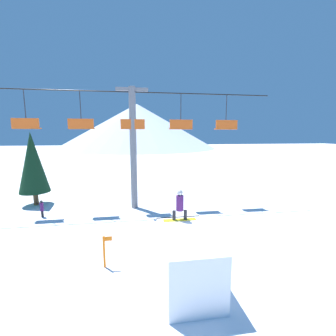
# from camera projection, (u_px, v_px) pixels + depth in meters

# --- Properties ---
(ground_plane) EXTENTS (220.00, 220.00, 0.00)m
(ground_plane) POSITION_uv_depth(u_px,v_px,m) (188.00, 292.00, 8.39)
(ground_plane) COLOR white
(mountain_ridge) EXTENTS (62.33, 62.33, 17.55)m
(mountain_ridge) POSITION_uv_depth(u_px,v_px,m) (137.00, 126.00, 91.06)
(mountain_ridge) COLOR silver
(mountain_ridge) RESTS_ON ground_plane
(snow_ramp) EXTENTS (2.00, 3.56, 2.11)m
(snow_ramp) POSITION_uv_depth(u_px,v_px,m) (187.00, 259.00, 8.70)
(snow_ramp) COLOR white
(snow_ramp) RESTS_ON ground_plane
(snowboarder) EXTENTS (1.44, 0.32, 1.38)m
(snowboarder) POSITION_uv_depth(u_px,v_px,m) (180.00, 205.00, 9.76)
(snowboarder) COLOR yellow
(snowboarder) RESTS_ON snow_ramp
(chairlift) EXTENTS (21.91, 0.51, 9.33)m
(chairlift) POSITION_uv_depth(u_px,v_px,m) (133.00, 139.00, 17.17)
(chairlift) COLOR slate
(chairlift) RESTS_ON ground_plane
(pine_tree_near) EXTENTS (2.34, 2.34, 6.03)m
(pine_tree_near) POSITION_uv_depth(u_px,v_px,m) (33.00, 163.00, 18.15)
(pine_tree_near) COLOR #4C3823
(pine_tree_near) RESTS_ON ground_plane
(trail_marker) EXTENTS (0.41, 0.10, 1.45)m
(trail_marker) POSITION_uv_depth(u_px,v_px,m) (104.00, 251.00, 9.88)
(trail_marker) COLOR orange
(trail_marker) RESTS_ON ground_plane
(distant_skier) EXTENTS (0.24, 0.24, 1.23)m
(distant_skier) POSITION_uv_depth(u_px,v_px,m) (42.00, 208.00, 15.86)
(distant_skier) COLOR black
(distant_skier) RESTS_ON ground_plane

